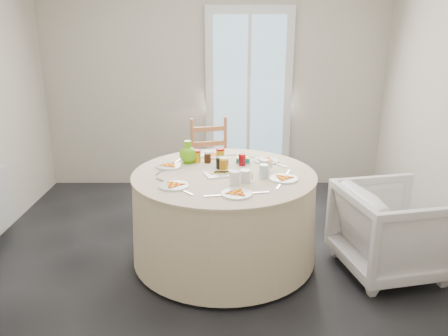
{
  "coord_description": "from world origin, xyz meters",
  "views": [
    {
      "loc": [
        0.1,
        -3.17,
        1.88
      ],
      "look_at": [
        0.11,
        0.14,
        0.8
      ],
      "focal_mm": 35.0,
      "sensor_mm": 36.0,
      "label": 1
    }
  ],
  "objects_px": {
    "table": "(224,217)",
    "armchair": "(393,226)",
    "wooden_chair": "(213,165)",
    "green_pitcher": "(188,150)"
  },
  "relations": [
    {
      "from": "wooden_chair",
      "to": "armchair",
      "type": "xyz_separation_m",
      "value": [
        1.44,
        -1.32,
        -0.08
      ]
    },
    {
      "from": "table",
      "to": "wooden_chair",
      "type": "xyz_separation_m",
      "value": [
        -0.12,
        1.11,
        0.09
      ]
    },
    {
      "from": "table",
      "to": "green_pitcher",
      "type": "bearing_deg",
      "value": 138.26
    },
    {
      "from": "table",
      "to": "armchair",
      "type": "distance_m",
      "value": 1.34
    },
    {
      "from": "armchair",
      "to": "green_pitcher",
      "type": "height_order",
      "value": "green_pitcher"
    },
    {
      "from": "table",
      "to": "wooden_chair",
      "type": "relative_size",
      "value": 1.58
    },
    {
      "from": "table",
      "to": "wooden_chair",
      "type": "height_order",
      "value": "wooden_chair"
    },
    {
      "from": "armchair",
      "to": "green_pitcher",
      "type": "xyz_separation_m",
      "value": [
        -1.63,
        0.48,
        0.48
      ]
    },
    {
      "from": "wooden_chair",
      "to": "green_pitcher",
      "type": "relative_size",
      "value": 5.04
    },
    {
      "from": "table",
      "to": "armchair",
      "type": "xyz_separation_m",
      "value": [
        1.32,
        -0.21,
        0.02
      ]
    }
  ]
}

